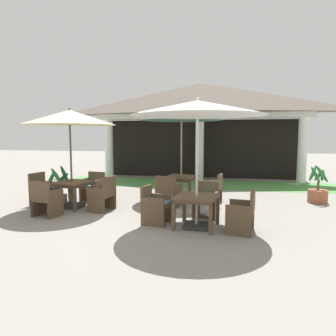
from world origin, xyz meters
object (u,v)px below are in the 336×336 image
(patio_table_mid_right, at_px, (72,185))
(patio_chair_mid_right_west, at_px, (43,190))
(patio_chair_near_foreground_east, at_px, (213,189))
(patio_chair_mid_left_north, at_px, (206,200))
(patio_umbrella_mid_left, at_px, (198,109))
(patio_chair_mid_right_east, at_px, (103,195))
(patio_table_near_foreground, at_px, (181,179))
(patio_umbrella_near_foreground, at_px, (182,115))
(potted_palm_right_edge, at_px, (318,192))
(patio_chair_mid_left_east, at_px, (242,213))
(patio_chair_near_foreground_south, at_px, (169,192))
(patio_chair_mid_left_west, at_px, (155,206))
(patio_chair_mid_right_north, at_px, (93,187))
(patio_table_mid_left, at_px, (197,200))
(potted_palm_left_edge, at_px, (60,193))
(patio_chair_mid_right_south, at_px, (46,199))
(patio_umbrella_mid_right, at_px, (70,119))

(patio_table_mid_right, bearing_deg, patio_chair_mid_right_west, 170.88)
(patio_chair_near_foreground_east, distance_m, patio_chair_mid_left_north, 1.74)
(patio_umbrella_mid_left, relative_size, patio_chair_mid_right_east, 3.10)
(patio_table_near_foreground, relative_size, patio_umbrella_near_foreground, 0.36)
(patio_table_mid_right, distance_m, potted_palm_right_edge, 7.11)
(patio_chair_mid_left_east, distance_m, patio_chair_mid_right_east, 3.71)
(patio_chair_near_foreground_south, height_order, patio_chair_mid_left_north, patio_chair_near_foreground_south)
(patio_chair_near_foreground_south, relative_size, patio_chair_mid_right_east, 0.95)
(patio_chair_mid_left_west, height_order, patio_table_mid_right, patio_chair_mid_left_west)
(patio_table_near_foreground, height_order, patio_chair_mid_right_west, patio_chair_mid_right_west)
(patio_umbrella_mid_left, bearing_deg, patio_chair_mid_right_north, 148.04)
(patio_table_near_foreground, height_order, patio_table_mid_left, patio_table_near_foreground)
(potted_palm_left_edge, bearing_deg, patio_chair_mid_right_north, 53.88)
(patio_chair_mid_left_west, relative_size, patio_chair_mid_left_east, 0.96)
(patio_chair_mid_left_east, relative_size, potted_palm_right_edge, 0.77)
(patio_chair_mid_right_east, bearing_deg, patio_chair_near_foreground_east, -49.41)
(patio_umbrella_near_foreground, xyz_separation_m, patio_chair_mid_left_north, (0.94, -1.94, -2.20))
(patio_umbrella_near_foreground, relative_size, patio_chair_mid_right_east, 3.14)
(patio_chair_mid_right_north, bearing_deg, patio_chair_near_foreground_south, -176.84)
(patio_table_mid_left, relative_size, potted_palm_left_edge, 0.81)
(patio_table_near_foreground, distance_m, patio_table_mid_left, 3.00)
(patio_umbrella_near_foreground, xyz_separation_m, patio_table_mid_right, (-2.76, -1.74, -1.98))
(patio_table_mid_right, relative_size, patio_chair_mid_right_south, 1.10)
(patio_chair_near_foreground_east, distance_m, potted_palm_left_edge, 4.45)
(patio_table_near_foreground, xyz_separation_m, patio_umbrella_near_foreground, (0.00, -0.00, 1.97))
(patio_chair_mid_left_north, bearing_deg, patio_chair_near_foreground_south, -31.30)
(patio_umbrella_near_foreground, height_order, patio_chair_near_foreground_south, patio_umbrella_near_foreground)
(patio_chair_mid_left_east, xyz_separation_m, patio_umbrella_mid_right, (-4.52, 1.28, 2.02))
(patio_chair_mid_right_east, bearing_deg, patio_chair_mid_right_north, 45.15)
(patio_chair_mid_left_north, relative_size, patio_chair_mid_right_east, 0.94)
(patio_table_mid_left, xyz_separation_m, potted_palm_left_edge, (-4.01, 1.29, -0.23))
(patio_table_near_foreground, distance_m, potted_palm_right_edge, 4.07)
(patio_table_mid_left, xyz_separation_m, patio_chair_mid_right_west, (-4.54, 1.30, -0.19))
(patio_table_near_foreground, bearing_deg, patio_table_mid_left, -74.43)
(patio_table_mid_left, height_order, patio_chair_mid_right_north, patio_chair_mid_right_north)
(patio_chair_mid_right_east, distance_m, patio_chair_mid_right_west, 1.99)
(patio_chair_near_foreground_south, bearing_deg, patio_umbrella_near_foreground, 90.00)
(patio_chair_near_foreground_east, height_order, patio_chair_mid_right_north, patio_chair_mid_right_north)
(patio_table_mid_left, distance_m, patio_chair_mid_right_east, 2.77)
(patio_umbrella_mid_right, bearing_deg, patio_chair_near_foreground_south, 15.83)
(patio_chair_mid_left_north, bearing_deg, patio_chair_mid_right_west, 3.55)
(patio_chair_near_foreground_east, xyz_separation_m, patio_chair_mid_left_east, (0.75, -2.82, 0.01))
(patio_chair_mid_right_south, bearing_deg, patio_chair_mid_right_east, 44.87)
(patio_umbrella_near_foreground, bearing_deg, patio_chair_mid_right_south, -136.98)
(patio_table_mid_right, bearing_deg, patio_chair_mid_left_east, -15.81)
(patio_chair_near_foreground_east, xyz_separation_m, patio_chair_mid_right_south, (-3.92, -2.52, 0.03))
(patio_chair_mid_left_north, bearing_deg, patio_umbrella_mid_left, 90.00)
(patio_chair_mid_left_east, height_order, patio_chair_mid_right_west, patio_chair_mid_right_west)
(patio_table_near_foreground, bearing_deg, patio_chair_mid_right_west, -157.05)
(patio_table_mid_left, relative_size, patio_chair_mid_right_north, 1.10)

